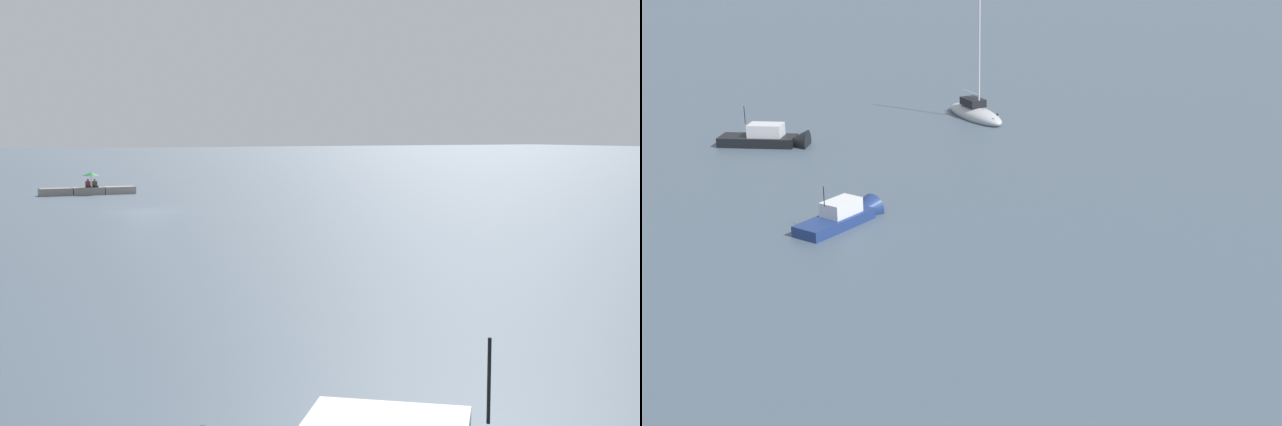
% 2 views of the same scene
% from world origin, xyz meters
% --- Properties ---
extents(ground_plane, '(500.00, 500.00, 0.00)m').
position_xyz_m(ground_plane, '(0.00, 0.00, 0.00)').
color(ground_plane, '#475666').
extents(seawall_pier, '(8.02, 1.54, 0.62)m').
position_xyz_m(seawall_pier, '(0.00, -17.76, 0.31)').
color(seawall_pier, gray).
rests_on(seawall_pier, ground_plane).
extents(person_seated_brown_left, '(0.42, 0.62, 0.73)m').
position_xyz_m(person_seated_brown_left, '(-0.59, -17.59, 0.87)').
color(person_seated_brown_left, '#1E2333').
rests_on(person_seated_brown_left, seawall_pier).
extents(person_seated_maroon_right, '(0.42, 0.62, 0.73)m').
position_xyz_m(person_seated_maroon_right, '(-0.03, -17.70, 0.87)').
color(person_seated_maroon_right, '#1E2333').
rests_on(person_seated_maroon_right, seawall_pier).
extents(umbrella_open_green, '(1.50, 1.50, 1.32)m').
position_xyz_m(umbrella_open_green, '(-0.30, -17.75, 1.75)').
color(umbrella_open_green, black).
rests_on(umbrella_open_green, seawall_pier).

